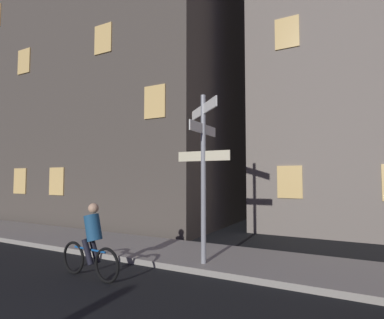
% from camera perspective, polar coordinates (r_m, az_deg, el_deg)
% --- Properties ---
extents(sidewalk_kerb, '(40.00, 2.53, 0.14)m').
position_cam_1_polar(sidewalk_kerb, '(8.22, 7.32, -18.10)').
color(sidewalk_kerb, gray).
rests_on(sidewalk_kerb, ground_plane).
extents(signpost, '(1.37, 1.40, 4.03)m').
position_cam_1_polar(signpost, '(7.36, 2.13, -0.15)').
color(signpost, gray).
rests_on(signpost, sidewalk_kerb).
extents(cyclist, '(1.82, 0.36, 1.61)m').
position_cam_1_polar(cyclist, '(7.16, -18.27, -14.61)').
color(cyclist, black).
rests_on(cyclist, ground_plane).
extents(building_left_block, '(12.86, 8.87, 17.49)m').
position_cam_1_polar(building_left_block, '(18.83, -12.22, 17.16)').
color(building_left_block, '#4C443D').
rests_on(building_left_block, ground_plane).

